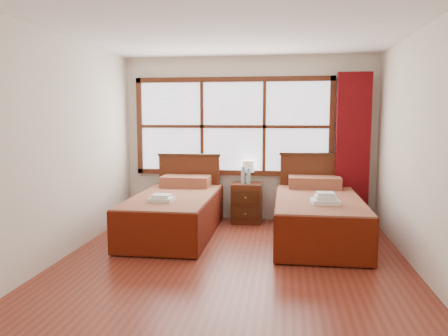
# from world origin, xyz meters

# --- Properties ---
(floor) EXTENTS (4.50, 4.50, 0.00)m
(floor) POSITION_xyz_m (0.00, 0.00, 0.00)
(floor) COLOR maroon
(floor) RESTS_ON ground
(ceiling) EXTENTS (4.50, 4.50, 0.00)m
(ceiling) POSITION_xyz_m (0.00, 0.00, 2.60)
(ceiling) COLOR white
(ceiling) RESTS_ON wall_back
(wall_back) EXTENTS (4.00, 0.00, 4.00)m
(wall_back) POSITION_xyz_m (0.00, 2.25, 1.30)
(wall_back) COLOR silver
(wall_back) RESTS_ON floor
(wall_left) EXTENTS (0.00, 4.50, 4.50)m
(wall_left) POSITION_xyz_m (-2.00, 0.00, 1.30)
(wall_left) COLOR silver
(wall_left) RESTS_ON floor
(wall_right) EXTENTS (0.00, 4.50, 4.50)m
(wall_right) POSITION_xyz_m (2.00, 0.00, 1.30)
(wall_right) COLOR silver
(wall_right) RESTS_ON floor
(window) EXTENTS (3.16, 0.06, 1.56)m
(window) POSITION_xyz_m (-0.25, 2.21, 1.50)
(window) COLOR white
(window) RESTS_ON wall_back
(curtain) EXTENTS (0.50, 0.16, 2.30)m
(curtain) POSITION_xyz_m (1.60, 2.11, 1.17)
(curtain) COLOR maroon
(curtain) RESTS_ON wall_back
(bed_left) EXTENTS (1.09, 2.12, 1.06)m
(bed_left) POSITION_xyz_m (-0.95, 1.20, 0.32)
(bed_left) COLOR #371C0B
(bed_left) RESTS_ON floor
(bed_right) EXTENTS (1.13, 2.19, 1.10)m
(bed_right) POSITION_xyz_m (1.03, 1.20, 0.34)
(bed_right) COLOR #371C0B
(bed_right) RESTS_ON floor
(nightstand) EXTENTS (0.47, 0.46, 0.62)m
(nightstand) POSITION_xyz_m (-0.00, 1.99, 0.31)
(nightstand) COLOR #4B2110
(nightstand) RESTS_ON floor
(towels_left) EXTENTS (0.31, 0.27, 0.09)m
(towels_left) POSITION_xyz_m (-1.00, 0.68, 0.61)
(towels_left) COLOR white
(towels_left) RESTS_ON bed_left
(towels_right) EXTENTS (0.36, 0.32, 0.14)m
(towels_right) POSITION_xyz_m (1.08, 0.70, 0.64)
(towels_right) COLOR white
(towels_right) RESTS_ON bed_right
(lamp) EXTENTS (0.18, 0.18, 0.35)m
(lamp) POSITION_xyz_m (0.01, 2.05, 0.87)
(lamp) COLOR #B38D39
(lamp) RESTS_ON nightstand
(bottle_near) EXTENTS (0.07, 0.07, 0.26)m
(bottle_near) POSITION_xyz_m (-0.06, 1.99, 0.74)
(bottle_near) COLOR #A4BDD3
(bottle_near) RESTS_ON nightstand
(bottle_far) EXTENTS (0.06, 0.06, 0.23)m
(bottle_far) POSITION_xyz_m (0.03, 1.94, 0.73)
(bottle_far) COLOR #A4BDD3
(bottle_far) RESTS_ON nightstand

